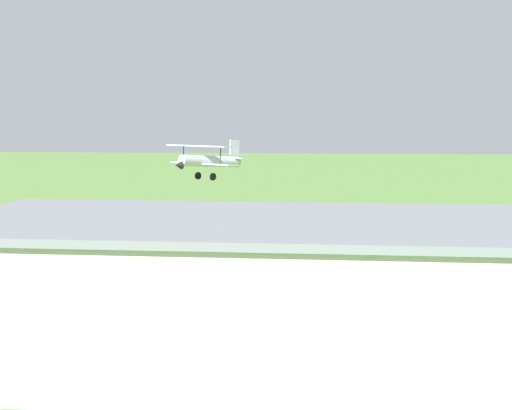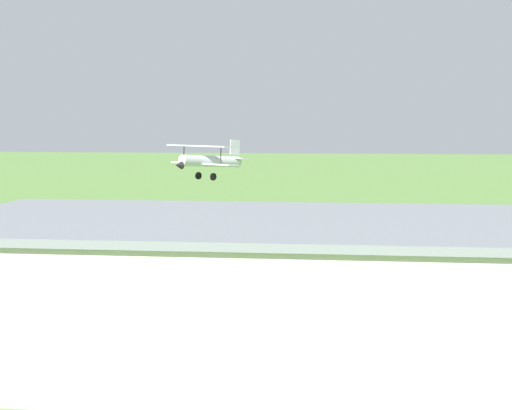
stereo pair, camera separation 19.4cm
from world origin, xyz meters
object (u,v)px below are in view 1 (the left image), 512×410
(hangar, at_px, (359,293))
(car_yellow, at_px, (74,282))
(person_watching_takeoff, at_px, (132,276))
(biplane, at_px, (208,160))

(hangar, bearing_deg, car_yellow, -37.13)
(person_watching_takeoff, bearing_deg, car_yellow, 32.71)
(biplane, height_order, car_yellow, biplane)
(hangar, relative_size, person_watching_takeoff, 21.87)
(hangar, height_order, car_yellow, hangar)
(hangar, relative_size, car_yellow, 8.64)
(biplane, bearing_deg, person_watching_takeoff, 84.17)
(biplane, distance_m, car_yellow, 21.83)
(car_yellow, bearing_deg, hangar, 142.87)
(biplane, xyz_separation_m, person_watching_takeoff, (1.84, 18.05, -6.82))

